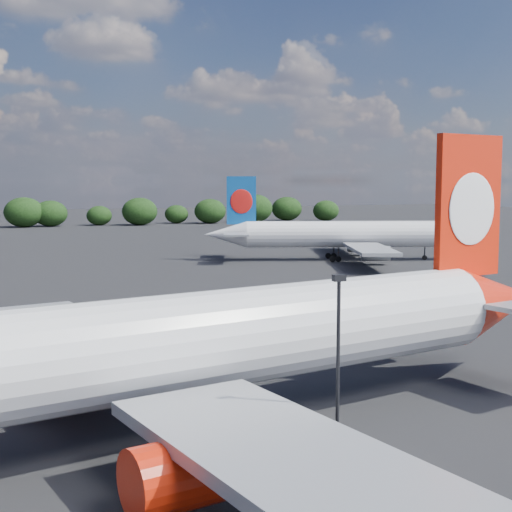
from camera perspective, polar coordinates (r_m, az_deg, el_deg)
name	(u,v)px	position (r m, az deg, el deg)	size (l,w,h in m)	color
qantas_airliner	(219,342)	(37.37, -2.97, -6.86)	(49.59, 47.37, 16.24)	silver
china_southern_airliner	(338,235)	(119.76, 6.56, 1.69)	(41.76, 40.12, 14.01)	silver
apron_lamp_post	(338,369)	(30.77, 6.57, -8.99)	(0.55, 0.30, 9.38)	black
billboard_yellow	(29,213)	(217.12, -17.67, 3.27)	(5.00, 0.30, 5.50)	gold
horizon_treeline	(21,214)	(215.21, -18.26, 3.23)	(206.99, 15.82, 9.00)	black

